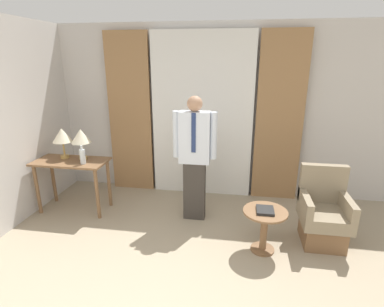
{
  "coord_description": "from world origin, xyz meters",
  "views": [
    {
      "loc": [
        0.59,
        -1.66,
        2.18
      ],
      "look_at": [
        0.0,
        1.96,
        1.0
      ],
      "focal_mm": 28.0,
      "sensor_mm": 36.0,
      "label": 1
    }
  ],
  "objects_px": {
    "table_lamp_left": "(62,136)",
    "book": "(265,210)",
    "desk": "(72,170)",
    "table_lamp_right": "(81,137)",
    "person": "(195,154)",
    "armchair": "(323,216)",
    "bottle_near_edge": "(83,156)",
    "side_table": "(264,224)"
  },
  "relations": [
    {
      "from": "bottle_near_edge",
      "to": "person",
      "type": "bearing_deg",
      "value": 5.15
    },
    {
      "from": "side_table",
      "to": "book",
      "type": "distance_m",
      "value": 0.18
    },
    {
      "from": "armchair",
      "to": "table_lamp_left",
      "type": "bearing_deg",
      "value": 174.0
    },
    {
      "from": "bottle_near_edge",
      "to": "person",
      "type": "xyz_separation_m",
      "value": [
        1.55,
        0.14,
        0.06
      ]
    },
    {
      "from": "person",
      "to": "armchair",
      "type": "relative_size",
      "value": 1.85
    },
    {
      "from": "desk",
      "to": "table_lamp_right",
      "type": "distance_m",
      "value": 0.5
    },
    {
      "from": "desk",
      "to": "armchair",
      "type": "relative_size",
      "value": 1.11
    },
    {
      "from": "desk",
      "to": "book",
      "type": "distance_m",
      "value": 2.77
    },
    {
      "from": "desk",
      "to": "table_lamp_right",
      "type": "xyz_separation_m",
      "value": [
        0.15,
        0.1,
        0.47
      ]
    },
    {
      "from": "person",
      "to": "armchair",
      "type": "height_order",
      "value": "person"
    },
    {
      "from": "table_lamp_left",
      "to": "side_table",
      "type": "relative_size",
      "value": 0.86
    },
    {
      "from": "person",
      "to": "side_table",
      "type": "height_order",
      "value": "person"
    },
    {
      "from": "bottle_near_edge",
      "to": "side_table",
      "type": "bearing_deg",
      "value": -11.46
    },
    {
      "from": "table_lamp_right",
      "to": "bottle_near_edge",
      "type": "xyz_separation_m",
      "value": [
        0.1,
        -0.19,
        -0.22
      ]
    },
    {
      "from": "desk",
      "to": "bottle_near_edge",
      "type": "bearing_deg",
      "value": -20.93
    },
    {
      "from": "table_lamp_right",
      "to": "side_table",
      "type": "distance_m",
      "value": 2.76
    },
    {
      "from": "table_lamp_left",
      "to": "person",
      "type": "bearing_deg",
      "value": -1.51
    },
    {
      "from": "person",
      "to": "book",
      "type": "xyz_separation_m",
      "value": [
        0.91,
        -0.65,
        -0.41
      ]
    },
    {
      "from": "table_lamp_right",
      "to": "side_table",
      "type": "relative_size",
      "value": 0.86
    },
    {
      "from": "table_lamp_right",
      "to": "book",
      "type": "relative_size",
      "value": 2.04
    },
    {
      "from": "side_table",
      "to": "book",
      "type": "height_order",
      "value": "book"
    },
    {
      "from": "bottle_near_edge",
      "to": "side_table",
      "type": "height_order",
      "value": "bottle_near_edge"
    },
    {
      "from": "table_lamp_left",
      "to": "bottle_near_edge",
      "type": "bearing_deg",
      "value": -25.92
    },
    {
      "from": "table_lamp_left",
      "to": "book",
      "type": "bearing_deg",
      "value": -13.89
    },
    {
      "from": "bottle_near_edge",
      "to": "armchair",
      "type": "height_order",
      "value": "bottle_near_edge"
    },
    {
      "from": "bottle_near_edge",
      "to": "armchair",
      "type": "distance_m",
      "value": 3.23
    },
    {
      "from": "book",
      "to": "table_lamp_right",
      "type": "bearing_deg",
      "value": 164.61
    },
    {
      "from": "table_lamp_right",
      "to": "bottle_near_edge",
      "type": "relative_size",
      "value": 1.69
    },
    {
      "from": "person",
      "to": "table_lamp_left",
      "type": "bearing_deg",
      "value": 178.49
    },
    {
      "from": "table_lamp_right",
      "to": "table_lamp_left",
      "type": "bearing_deg",
      "value": 180.0
    },
    {
      "from": "table_lamp_left",
      "to": "table_lamp_right",
      "type": "height_order",
      "value": "same"
    },
    {
      "from": "person",
      "to": "book",
      "type": "distance_m",
      "value": 1.19
    },
    {
      "from": "armchair",
      "to": "book",
      "type": "height_order",
      "value": "armchair"
    },
    {
      "from": "table_lamp_right",
      "to": "bottle_near_edge",
      "type": "distance_m",
      "value": 0.31
    },
    {
      "from": "desk",
      "to": "table_lamp_left",
      "type": "height_order",
      "value": "table_lamp_left"
    },
    {
      "from": "desk",
      "to": "table_lamp_left",
      "type": "xyz_separation_m",
      "value": [
        -0.15,
        0.1,
        0.47
      ]
    },
    {
      "from": "table_lamp_right",
      "to": "book",
      "type": "xyz_separation_m",
      "value": [
        2.56,
        -0.7,
        -0.57
      ]
    },
    {
      "from": "table_lamp_left",
      "to": "armchair",
      "type": "relative_size",
      "value": 0.48
    },
    {
      "from": "book",
      "to": "side_table",
      "type": "bearing_deg",
      "value": 67.07
    },
    {
      "from": "table_lamp_right",
      "to": "person",
      "type": "relative_size",
      "value": 0.26
    },
    {
      "from": "table_lamp_right",
      "to": "person",
      "type": "bearing_deg",
      "value": -1.77
    },
    {
      "from": "person",
      "to": "armchair",
      "type": "xyz_separation_m",
      "value": [
        1.64,
        -0.32,
        -0.6
      ]
    }
  ]
}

